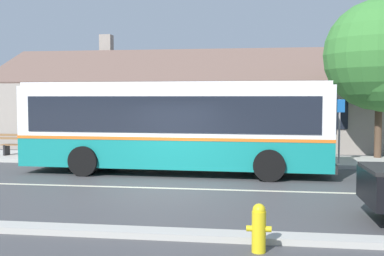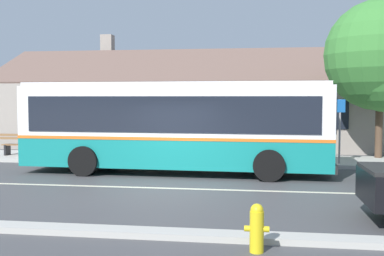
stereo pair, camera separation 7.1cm
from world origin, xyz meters
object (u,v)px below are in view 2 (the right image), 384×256
(transit_bus, at_px, (176,124))
(fire_hydrant, at_px, (257,227))
(street_tree_primary, at_px, (383,60))
(bench_by_building, at_px, (22,146))
(bus_stop_sign, at_px, (340,124))

(transit_bus, xyz_separation_m, fire_hydrant, (2.89, -8.30, -1.25))
(fire_hydrant, bearing_deg, street_tree_primary, 68.60)
(transit_bus, relative_size, street_tree_primary, 1.61)
(transit_bus, bearing_deg, fire_hydrant, -70.80)
(bench_by_building, height_order, fire_hydrant, bench_by_building)
(transit_bus, bearing_deg, street_tree_primary, 27.65)
(street_tree_primary, xyz_separation_m, fire_hydrant, (-4.84, -12.35, -3.71))
(street_tree_primary, bearing_deg, bus_stop_sign, -134.58)
(bench_by_building, height_order, street_tree_primary, street_tree_primary)
(bench_by_building, bearing_deg, street_tree_primary, 5.17)
(street_tree_primary, bearing_deg, transit_bus, -152.35)
(street_tree_primary, relative_size, bus_stop_sign, 2.74)
(transit_bus, relative_size, fire_hydrant, 12.75)
(street_tree_primary, distance_m, fire_hydrant, 13.77)
(transit_bus, xyz_separation_m, bus_stop_sign, (5.80, 2.09, -0.04))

